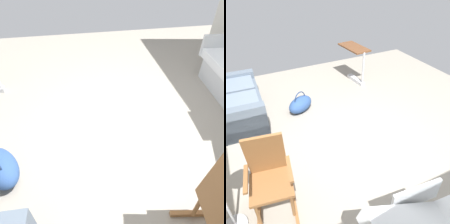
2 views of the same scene
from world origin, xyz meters
The scene contains 5 objects.
ground_plane centered at (0.00, 0.00, 0.00)m, with size 6.77×6.77×0.00m, color gray.
couch centered at (1.70, 1.76, 0.31)m, with size 1.63×0.90×0.85m.
rocking_chair centered at (-0.50, 1.58, 0.50)m, with size 0.82×0.58×1.05m.
overbed_table centered at (2.05, -1.02, 0.53)m, with size 0.86×0.47×0.84m.
duffel_bag centered at (1.36, 0.62, 0.15)m, with size 0.56×0.64×0.43m.
Camera 2 is at (-2.41, 1.65, 2.63)m, focal length 36.80 mm.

